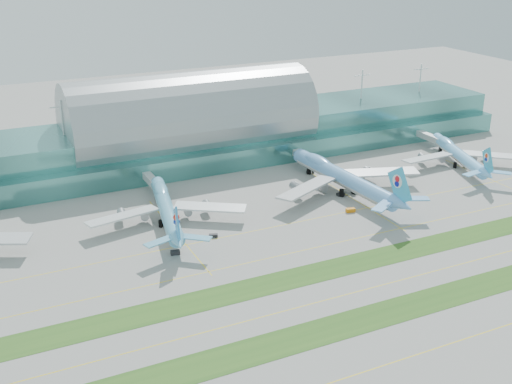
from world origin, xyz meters
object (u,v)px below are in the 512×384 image
airliner_c (342,176)px  airliner_d (458,154)px  airliner_b (166,208)px  terminal (191,132)px

airliner_c → airliner_d: size_ratio=1.26×
airliner_b → airliner_c: 78.44m
airliner_d → terminal: bearing=169.4°
airliner_d → airliner_b: bearing=-160.0°
airliner_c → airliner_d: 69.79m
airliner_b → airliner_d: size_ratio=1.07×
airliner_c → airliner_d: (69.58, 5.15, -1.29)m
terminal → airliner_c: bearing=-57.8°
airliner_c → airliner_d: airliner_c is taller
airliner_c → airliner_b: bearing=175.0°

